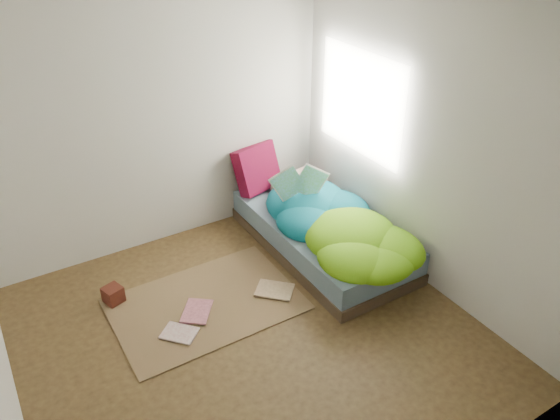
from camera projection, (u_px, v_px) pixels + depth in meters
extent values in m
cube|color=#3C2917|center=(251.00, 336.00, 4.50)|extent=(3.50, 3.50, 0.00)
cube|color=beige|center=(157.00, 120.00, 5.11)|extent=(3.50, 0.04, 2.60)
cube|color=beige|center=(423.00, 360.00, 2.55)|extent=(3.50, 0.04, 2.60)
cube|color=beige|center=(428.00, 146.00, 4.61)|extent=(0.04, 3.50, 2.60)
cube|color=white|center=(238.00, 6.00, 3.16)|extent=(3.50, 3.50, 0.04)
cube|color=white|center=(360.00, 103.00, 5.21)|extent=(0.01, 1.00, 1.20)
cube|color=#3D2F21|center=(322.00, 243.00, 5.54)|extent=(1.00, 2.00, 0.12)
cube|color=#495E75|center=(322.00, 230.00, 5.46)|extent=(0.98, 1.96, 0.22)
cube|color=brown|center=(206.00, 304.00, 4.84)|extent=(1.60, 1.10, 0.01)
cube|color=#EFE3CE|center=(300.00, 184.00, 5.90)|extent=(0.60, 0.44, 0.12)
cube|color=#450426|center=(257.00, 168.00, 5.82)|extent=(0.52, 0.27, 0.49)
cube|color=#35120C|center=(113.00, 295.00, 4.82)|extent=(0.19, 0.19, 0.15)
imported|color=silver|center=(174.00, 342.00, 4.41)|extent=(0.34, 0.34, 0.02)
imported|color=#D37992|center=(184.00, 311.00, 4.73)|extent=(0.37, 0.39, 0.03)
imported|color=tan|center=(271.00, 299.00, 4.87)|extent=(0.40, 0.40, 0.03)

